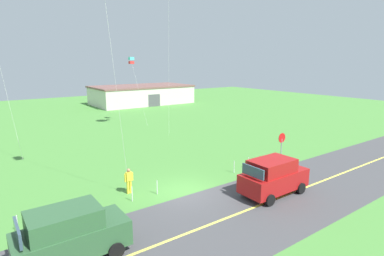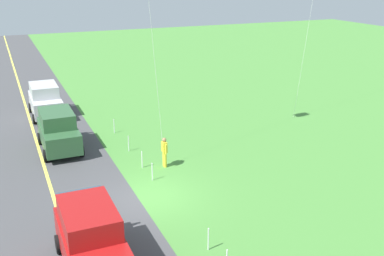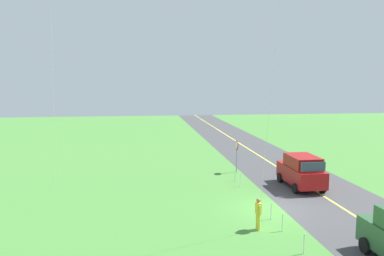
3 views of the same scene
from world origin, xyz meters
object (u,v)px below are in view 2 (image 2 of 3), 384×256
(car_parked_west_near, at_px, (58,130))
(car_suv_foreground, at_px, (91,238))
(person_adult_near, at_px, (164,151))
(car_parked_west_far, at_px, (45,100))

(car_parked_west_near, bearing_deg, car_suv_foreground, -2.65)
(car_parked_west_near, bearing_deg, person_adult_near, 45.24)
(car_parked_west_near, bearing_deg, car_parked_west_far, 179.52)
(person_adult_near, bearing_deg, car_parked_west_near, -34.08)
(car_suv_foreground, xyz_separation_m, car_parked_west_near, (-11.70, 0.54, 0.00))
(car_parked_west_near, relative_size, person_adult_near, 2.75)
(car_suv_foreground, distance_m, car_parked_west_far, 18.62)
(car_parked_west_far, distance_m, person_adult_near, 12.45)
(car_parked_west_near, distance_m, car_parked_west_far, 6.91)
(car_suv_foreground, relative_size, car_parked_west_far, 1.00)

